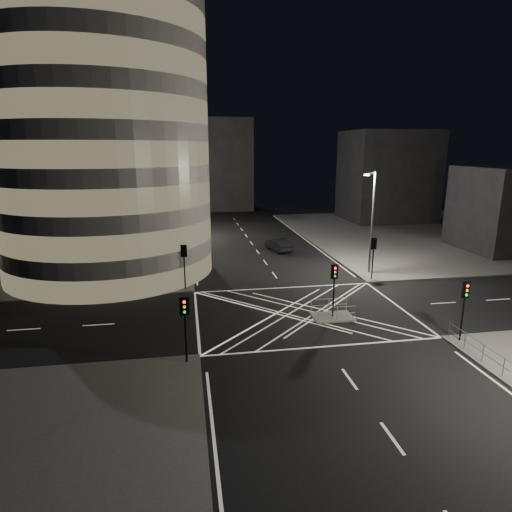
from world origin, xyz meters
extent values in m
plane|color=black|center=(0.00, 0.00, 0.00)|extent=(120.00, 120.00, 0.00)
cube|color=#504D4B|center=(-29.00, 27.00, 0.07)|extent=(42.00, 42.00, 0.15)
cube|color=#504D4B|center=(29.00, 27.00, 0.07)|extent=(42.00, 42.00, 0.15)
cube|color=slate|center=(2.00, -1.50, 0.07)|extent=(3.00, 2.00, 0.15)
cylinder|color=gray|center=(-16.00, 14.00, 12.65)|extent=(20.00, 20.00, 25.00)
cube|color=gray|center=(-26.00, 24.00, 12.65)|extent=(20.00, 18.00, 25.00)
cube|color=black|center=(-18.00, 16.00, 25.45)|extent=(6.40, 0.50, 0.50)
cube|color=gray|center=(-22.00, 42.00, 11.15)|extent=(24.00, 16.00, 22.00)
cube|color=black|center=(26.00, 40.00, 7.65)|extent=(14.00, 12.00, 15.00)
cube|color=black|center=(30.00, 16.00, 5.15)|extent=(10.00, 10.00, 10.00)
cube|color=black|center=(-4.00, 58.00, 9.00)|extent=(18.00, 8.00, 18.00)
cylinder|color=black|center=(-10.50, 9.00, 1.63)|extent=(0.32, 0.32, 2.96)
ellipsoid|color=black|center=(-10.50, 9.00, 4.29)|extent=(4.29, 4.29, 4.93)
cylinder|color=black|center=(-10.50, 15.00, 1.79)|extent=(0.32, 0.32, 3.27)
ellipsoid|color=black|center=(-10.50, 15.00, 4.82)|extent=(5.08, 5.08, 5.85)
cylinder|color=black|center=(-10.50, 21.00, 1.62)|extent=(0.32, 0.32, 2.94)
ellipsoid|color=black|center=(-10.50, 21.00, 4.30)|extent=(4.39, 4.39, 5.04)
cylinder|color=black|center=(-10.50, 27.00, 2.15)|extent=(0.32, 0.32, 4.00)
ellipsoid|color=black|center=(-10.50, 27.00, 5.71)|extent=(5.68, 5.68, 6.54)
cylinder|color=black|center=(-10.50, 33.00, 1.63)|extent=(0.32, 0.32, 2.96)
ellipsoid|color=black|center=(-10.50, 33.00, 4.19)|extent=(3.95, 3.95, 4.54)
cylinder|color=black|center=(-8.80, 6.80, 1.65)|extent=(0.12, 0.12, 3.00)
cube|color=black|center=(-8.80, 6.80, 3.60)|extent=(0.28, 0.22, 0.90)
cube|color=black|center=(-8.80, 6.80, 3.60)|extent=(0.55, 0.04, 1.10)
cylinder|color=black|center=(-8.80, -6.80, 1.65)|extent=(0.12, 0.12, 3.00)
cube|color=black|center=(-8.80, -6.80, 3.60)|extent=(0.28, 0.22, 0.90)
cube|color=black|center=(-8.80, -6.80, 3.60)|extent=(0.55, 0.04, 1.10)
cylinder|color=black|center=(8.80, 6.80, 1.65)|extent=(0.12, 0.12, 3.00)
cube|color=black|center=(8.80, 6.80, 3.60)|extent=(0.28, 0.22, 0.90)
cube|color=black|center=(8.80, 6.80, 3.60)|extent=(0.55, 0.04, 1.10)
cylinder|color=black|center=(8.80, -6.80, 1.65)|extent=(0.12, 0.12, 3.00)
cube|color=black|center=(8.80, -6.80, 3.60)|extent=(0.28, 0.22, 0.90)
cube|color=black|center=(8.80, -6.80, 3.60)|extent=(0.55, 0.04, 1.10)
cylinder|color=black|center=(2.00, -1.50, 1.65)|extent=(0.12, 0.12, 3.00)
cube|color=black|center=(2.00, -1.50, 3.60)|extent=(0.28, 0.22, 0.90)
cube|color=black|center=(2.00, -1.50, 3.60)|extent=(0.55, 0.04, 1.10)
cylinder|color=slate|center=(-9.50, 12.00, 5.15)|extent=(0.20, 0.20, 10.00)
cylinder|color=slate|center=(-9.05, 12.00, 10.00)|extent=(0.90, 0.10, 0.10)
cube|color=slate|center=(-8.60, 12.00, 9.90)|extent=(0.50, 0.25, 0.18)
cube|color=white|center=(-8.60, 12.00, 9.79)|extent=(0.42, 0.20, 0.05)
cylinder|color=slate|center=(-9.50, 30.00, 5.15)|extent=(0.20, 0.20, 10.00)
cylinder|color=slate|center=(-9.05, 30.00, 10.00)|extent=(0.90, 0.10, 0.10)
cube|color=slate|center=(-8.60, 30.00, 9.90)|extent=(0.50, 0.25, 0.18)
cube|color=white|center=(-8.60, 30.00, 9.79)|extent=(0.42, 0.20, 0.05)
cylinder|color=slate|center=(9.50, 9.00, 5.15)|extent=(0.20, 0.20, 10.00)
cylinder|color=slate|center=(9.05, 9.00, 10.00)|extent=(0.90, 0.10, 0.10)
cube|color=slate|center=(8.60, 9.00, 9.90)|extent=(0.50, 0.25, 0.18)
cube|color=white|center=(8.60, 9.00, 9.79)|extent=(0.42, 0.20, 0.05)
cube|color=slate|center=(2.00, -2.40, 0.70)|extent=(2.80, 0.06, 1.10)
cube|color=slate|center=(2.00, -0.60, 0.70)|extent=(2.80, 0.06, 1.10)
imported|color=black|center=(2.59, 20.12, 0.78)|extent=(2.68, 4.99, 1.56)
camera|label=1|loc=(-8.53, -29.94, 12.32)|focal=30.00mm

